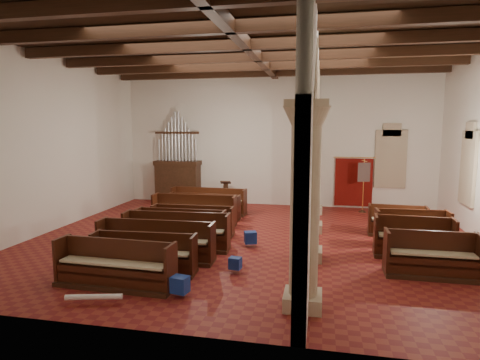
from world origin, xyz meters
name	(u,v)px	position (x,y,z in m)	size (l,w,h in m)	color
floor	(252,240)	(0.00, 0.00, 0.00)	(14.00, 14.00, 0.00)	maroon
ceiling	(253,45)	(0.00, 0.00, 6.00)	(14.00, 14.00, 0.00)	black
wall_back	(275,140)	(0.00, 6.00, 3.00)	(14.00, 0.02, 6.00)	white
wall_front	(190,163)	(0.00, -6.00, 3.00)	(14.00, 0.02, 6.00)	white
wall_left	(51,144)	(-7.00, 0.00, 3.00)	(0.02, 12.00, 6.00)	white
ceiling_beams	(253,51)	(0.00, 0.00, 5.82)	(13.80, 11.80, 0.30)	#402114
arcade	(312,127)	(1.80, 0.00, 3.56)	(0.90, 11.90, 6.00)	tan
window_right_b	(469,168)	(6.98, 2.50, 2.20)	(0.03, 1.00, 2.20)	#317056
window_back	(390,159)	(5.00, 5.98, 2.20)	(1.00, 0.03, 2.20)	#317056
pipe_organ	(178,174)	(-4.50, 5.50, 1.37)	(2.10, 0.85, 4.40)	#402114
lectern	(226,195)	(-2.19, 5.49, 0.47)	(0.50, 0.51, 1.15)	#372411
dossal_curtain	(354,182)	(3.50, 5.92, 1.17)	(1.80, 0.07, 2.17)	maroon
processional_banner	(363,194)	(3.84, 5.11, 0.78)	(0.51, 0.65, 2.26)	#402114
hymnal_box_a	(180,284)	(-0.77, -4.52, 0.27)	(0.35, 0.28, 0.35)	navy
hymnal_box_b	(235,263)	(0.07, -2.89, 0.24)	(0.29, 0.23, 0.29)	navy
hymnal_box_c	(250,237)	(0.06, -0.66, 0.28)	(0.35, 0.29, 0.35)	navy
tube_heater_a	(94,297)	(-2.35, -5.22, 0.16)	(0.11, 0.11, 1.14)	silver
tube_heater_b	(102,280)	(-2.66, -4.39, 0.16)	(0.10, 0.10, 1.03)	silver
nave_pew_0	(115,272)	(-2.38, -4.29, 0.35)	(2.78, 0.80, 1.06)	#402114
nave_pew_1	(144,260)	(-2.13, -3.34, 0.33)	(2.62, 0.81, 0.99)	#402114
nave_pew_2	(156,247)	(-2.22, -2.40, 0.35)	(3.20, 0.80, 1.07)	#402114
nave_pew_3	(176,237)	(-2.03, -1.34, 0.36)	(3.17, 0.91, 1.08)	#402114
nave_pew_4	(181,230)	(-2.22, -0.48, 0.33)	(2.88, 0.72, 0.99)	#402114
nave_pew_5	(193,225)	(-2.07, 0.29, 0.32)	(2.77, 0.72, 0.97)	#402114
nave_pew_6	(194,215)	(-2.42, 1.54, 0.37)	(3.08, 0.79, 1.11)	#402114
nave_pew_7	(204,211)	(-2.38, 2.60, 0.32)	(2.88, 0.78, 0.97)	#402114
nave_pew_8	(209,205)	(-2.45, 3.54, 0.35)	(3.17, 0.88, 1.06)	#402114
aisle_pew_0	(431,262)	(4.73, -2.21, 0.37)	(2.14, 0.73, 1.09)	#402114
aisle_pew_1	(413,244)	(4.63, -0.78, 0.38)	(2.10, 0.86, 1.13)	#402114
aisle_pew_2	(412,234)	(4.81, 0.33, 0.37)	(2.13, 0.82, 1.10)	#402114
aisle_pew_3	(397,226)	(4.59, 1.47, 0.34)	(1.86, 0.77, 1.01)	#402114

